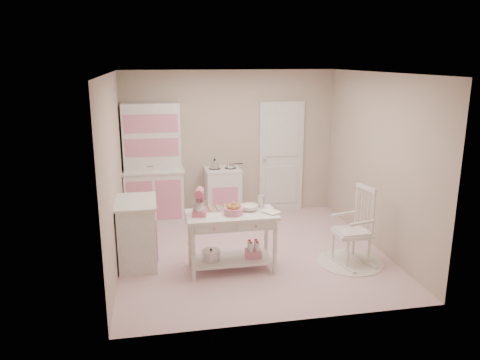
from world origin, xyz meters
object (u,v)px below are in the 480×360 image
bread_basket (234,211)px  stand_mixer (199,202)px  hutch (153,164)px  work_table (232,241)px  stove (223,193)px  rocking_chair (352,226)px  base_cabinet (138,233)px

bread_basket → stand_mixer: bearing=171.0°
hutch → stand_mixer: (0.58, -2.13, -0.07)m
hutch → work_table: hutch is taller
stove → rocking_chair: size_ratio=0.84×
hutch → stand_mixer: hutch is taller
rocking_chair → work_table: 1.68m
base_cabinet → hutch: bearing=81.9°
base_cabinet → rocking_chair: bearing=-10.2°
rocking_chair → bread_basket: (-1.65, 0.06, 0.30)m
base_cabinet → work_table: bearing=-18.4°
rocking_chair → bread_basket: size_ratio=4.40×
rocking_chair → stand_mixer: size_ratio=3.24×
hutch → work_table: 2.46m
stand_mixer → work_table: bearing=8.4°
stand_mixer → bread_basket: size_ratio=1.36×
work_table → bread_basket: (0.02, -0.05, 0.45)m
stand_mixer → rocking_chair: bearing=7.6°
hutch → work_table: bearing=-65.1°
stove → base_cabinet: (-1.45, -1.69, 0.00)m
bread_basket → work_table: bearing=111.8°
hutch → rocking_chair: hutch is taller
rocking_chair → work_table: size_ratio=0.92×
stove → bread_basket: 2.19m
base_cabinet → bread_basket: (1.27, -0.46, 0.39)m
base_cabinet → bread_basket: bearing=-20.1°
base_cabinet → stand_mixer: (0.83, -0.39, 0.51)m
stove → stand_mixer: stand_mixer is taller
stove → base_cabinet: 2.22m
stove → stand_mixer: (-0.62, -2.08, 0.51)m
rocking_chair → work_table: (-1.67, 0.11, -0.15)m
stove → work_table: stove is taller
hutch → stove: 1.33m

